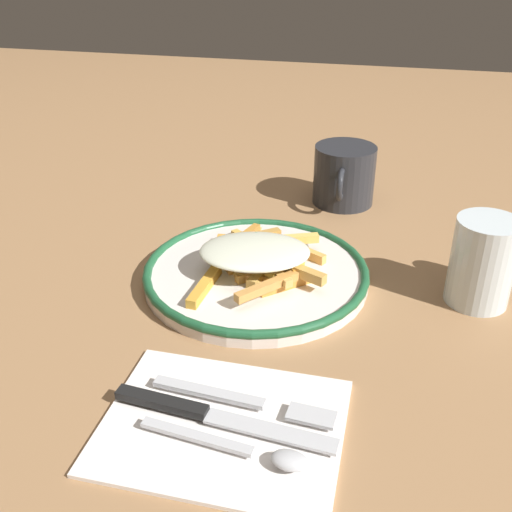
{
  "coord_description": "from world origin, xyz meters",
  "views": [
    {
      "loc": [
        0.64,
        0.15,
        0.4
      ],
      "look_at": [
        0.0,
        0.0,
        0.04
      ],
      "focal_mm": 43.22,
      "sensor_mm": 36.0,
      "label": 1
    }
  ],
  "objects_px": {
    "fork": "(243,400)",
    "spoon": "(252,451)",
    "fries_heap": "(258,256)",
    "napkin": "(223,424)",
    "knife": "(203,413)",
    "coffee_mug": "(344,175)",
    "salt_shaker": "(480,257)",
    "plate": "(256,273)",
    "water_glass": "(482,262)"
  },
  "relations": [
    {
      "from": "fries_heap",
      "to": "spoon",
      "type": "height_order",
      "value": "fries_heap"
    },
    {
      "from": "fork",
      "to": "salt_shaker",
      "type": "distance_m",
      "value": 0.37
    },
    {
      "from": "fries_heap",
      "to": "coffee_mug",
      "type": "relative_size",
      "value": 1.58
    },
    {
      "from": "fries_heap",
      "to": "fork",
      "type": "relative_size",
      "value": 1.11
    },
    {
      "from": "plate",
      "to": "fork",
      "type": "distance_m",
      "value": 0.23
    },
    {
      "from": "plate",
      "to": "fries_heap",
      "type": "bearing_deg",
      "value": 88.75
    },
    {
      "from": "spoon",
      "to": "knife",
      "type": "bearing_deg",
      "value": -122.63
    },
    {
      "from": "plate",
      "to": "coffee_mug",
      "type": "relative_size",
      "value": 2.26
    },
    {
      "from": "knife",
      "to": "water_glass",
      "type": "xyz_separation_m",
      "value": [
        -0.27,
        0.26,
        0.04
      ]
    },
    {
      "from": "water_glass",
      "to": "fork",
      "type": "bearing_deg",
      "value": -42.95
    },
    {
      "from": "spoon",
      "to": "salt_shaker",
      "type": "relative_size",
      "value": 2.32
    },
    {
      "from": "fries_heap",
      "to": "salt_shaker",
      "type": "xyz_separation_m",
      "value": [
        -0.07,
        0.27,
        -0.0
      ]
    },
    {
      "from": "plate",
      "to": "napkin",
      "type": "distance_m",
      "value": 0.25
    },
    {
      "from": "plate",
      "to": "knife",
      "type": "xyz_separation_m",
      "value": [
        0.25,
        0.01,
        0.0
      ]
    },
    {
      "from": "fries_heap",
      "to": "coffee_mug",
      "type": "height_order",
      "value": "coffee_mug"
    },
    {
      "from": "napkin",
      "to": "salt_shaker",
      "type": "relative_size",
      "value": 3.26
    },
    {
      "from": "fries_heap",
      "to": "napkin",
      "type": "height_order",
      "value": "fries_heap"
    },
    {
      "from": "water_glass",
      "to": "knife",
      "type": "bearing_deg",
      "value": -43.82
    },
    {
      "from": "fork",
      "to": "coffee_mug",
      "type": "distance_m",
      "value": 0.5
    },
    {
      "from": "napkin",
      "to": "water_glass",
      "type": "distance_m",
      "value": 0.36
    },
    {
      "from": "fork",
      "to": "spoon",
      "type": "relative_size",
      "value": 1.16
    },
    {
      "from": "fries_heap",
      "to": "fork",
      "type": "bearing_deg",
      "value": 9.33
    },
    {
      "from": "water_glass",
      "to": "salt_shaker",
      "type": "xyz_separation_m",
      "value": [
        -0.05,
        0.0,
        -0.02
      ]
    },
    {
      "from": "spoon",
      "to": "coffee_mug",
      "type": "xyz_separation_m",
      "value": [
        -0.55,
        0.02,
        0.03
      ]
    },
    {
      "from": "fork",
      "to": "spoon",
      "type": "xyz_separation_m",
      "value": [
        0.06,
        0.02,
        0.0
      ]
    },
    {
      "from": "napkin",
      "to": "coffee_mug",
      "type": "height_order",
      "value": "coffee_mug"
    },
    {
      "from": "water_glass",
      "to": "coffee_mug",
      "type": "distance_m",
      "value": 0.31
    },
    {
      "from": "spoon",
      "to": "plate",
      "type": "bearing_deg",
      "value": -167.66
    },
    {
      "from": "knife",
      "to": "water_glass",
      "type": "distance_m",
      "value": 0.37
    },
    {
      "from": "fries_heap",
      "to": "plate",
      "type": "bearing_deg",
      "value": -91.25
    },
    {
      "from": "fork",
      "to": "coffee_mug",
      "type": "xyz_separation_m",
      "value": [
        -0.49,
        0.04,
        0.04
      ]
    },
    {
      "from": "spoon",
      "to": "salt_shaker",
      "type": "xyz_separation_m",
      "value": [
        -0.35,
        0.21,
        0.02
      ]
    },
    {
      "from": "plate",
      "to": "water_glass",
      "type": "distance_m",
      "value": 0.27
    },
    {
      "from": "knife",
      "to": "water_glass",
      "type": "bearing_deg",
      "value": 136.18
    },
    {
      "from": "fork",
      "to": "knife",
      "type": "bearing_deg",
      "value": -51.0
    },
    {
      "from": "fries_heap",
      "to": "fork",
      "type": "xyz_separation_m",
      "value": [
        0.23,
        0.04,
        -0.03
      ]
    },
    {
      "from": "knife",
      "to": "spoon",
      "type": "bearing_deg",
      "value": 57.37
    },
    {
      "from": "fries_heap",
      "to": "salt_shaker",
      "type": "distance_m",
      "value": 0.27
    },
    {
      "from": "fork",
      "to": "knife",
      "type": "relative_size",
      "value": 0.84
    },
    {
      "from": "fries_heap",
      "to": "coffee_mug",
      "type": "bearing_deg",
      "value": 163.84
    },
    {
      "from": "napkin",
      "to": "salt_shaker",
      "type": "height_order",
      "value": "salt_shaker"
    },
    {
      "from": "fries_heap",
      "to": "water_glass",
      "type": "height_order",
      "value": "water_glass"
    },
    {
      "from": "fries_heap",
      "to": "fork",
      "type": "height_order",
      "value": "fries_heap"
    },
    {
      "from": "fries_heap",
      "to": "fork",
      "type": "distance_m",
      "value": 0.23
    },
    {
      "from": "napkin",
      "to": "spoon",
      "type": "xyz_separation_m",
      "value": [
        0.03,
        0.03,
        0.01
      ]
    },
    {
      "from": "water_glass",
      "to": "coffee_mug",
      "type": "bearing_deg",
      "value": -143.57
    },
    {
      "from": "coffee_mug",
      "to": "spoon",
      "type": "bearing_deg",
      "value": -1.83
    },
    {
      "from": "salt_shaker",
      "to": "coffee_mug",
      "type": "bearing_deg",
      "value": -136.75
    },
    {
      "from": "fork",
      "to": "salt_shaker",
      "type": "bearing_deg",
      "value": 141.82
    },
    {
      "from": "fries_heap",
      "to": "napkin",
      "type": "xyz_separation_m",
      "value": [
        0.25,
        0.02,
        -0.03
      ]
    }
  ]
}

